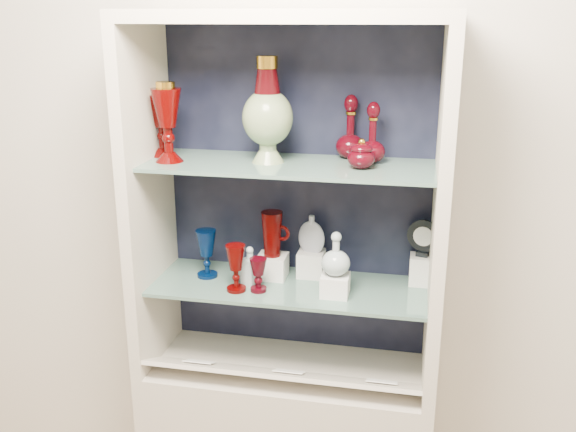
% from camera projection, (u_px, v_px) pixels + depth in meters
% --- Properties ---
extents(wall_back, '(3.50, 0.02, 2.80)m').
position_uv_depth(wall_back, '(301.00, 171.00, 2.26)').
color(wall_back, beige).
rests_on(wall_back, ground).
extents(cabinet_back_panel, '(0.98, 0.02, 1.15)m').
position_uv_depth(cabinet_back_panel, '(299.00, 193.00, 2.25)').
color(cabinet_back_panel, black).
rests_on(cabinet_back_panel, cabinet_base).
extents(cabinet_side_left, '(0.04, 0.40, 1.15)m').
position_uv_depth(cabinet_side_left, '(149.00, 200.00, 2.17)').
color(cabinet_side_left, beige).
rests_on(cabinet_side_left, cabinet_base).
extents(cabinet_side_right, '(0.04, 0.40, 1.15)m').
position_uv_depth(cabinet_side_right, '(440.00, 218.00, 1.98)').
color(cabinet_side_right, beige).
rests_on(cabinet_side_right, cabinet_base).
extents(cabinet_top_cap, '(1.00, 0.40, 0.04)m').
position_uv_depth(cabinet_top_cap, '(288.00, 16.00, 1.90)').
color(cabinet_top_cap, beige).
rests_on(cabinet_top_cap, cabinet_side_left).
extents(shelf_lower, '(0.92, 0.34, 0.01)m').
position_uv_depth(shelf_lower, '(289.00, 286.00, 2.18)').
color(shelf_lower, slate).
rests_on(shelf_lower, cabinet_side_left).
extents(shelf_upper, '(0.92, 0.34, 0.01)m').
position_uv_depth(shelf_upper, '(289.00, 165.00, 2.05)').
color(shelf_upper, slate).
rests_on(shelf_upper, cabinet_side_left).
extents(label_ledge, '(0.92, 0.17, 0.09)m').
position_uv_depth(label_ledge, '(281.00, 375.00, 2.13)').
color(label_ledge, beige).
rests_on(label_ledge, cabinet_base).
extents(label_card_0, '(0.10, 0.06, 0.03)m').
position_uv_depth(label_card_0, '(382.00, 381.00, 2.07)').
color(label_card_0, white).
rests_on(label_card_0, label_ledge).
extents(label_card_1, '(0.10, 0.06, 0.03)m').
position_uv_depth(label_card_1, '(200.00, 362.00, 2.18)').
color(label_card_1, white).
rests_on(label_card_1, label_ledge).
extents(label_card_2, '(0.10, 0.06, 0.03)m').
position_uv_depth(label_card_2, '(289.00, 371.00, 2.12)').
color(label_card_2, white).
rests_on(label_card_2, label_ledge).
extents(pedestal_lamp_left, '(0.10, 0.10, 0.22)m').
position_uv_depth(pedestal_lamp_left, '(162.00, 123.00, 2.13)').
color(pedestal_lamp_left, '#480100').
rests_on(pedestal_lamp_left, shelf_upper).
extents(pedestal_lamp_right, '(0.10, 0.10, 0.25)m').
position_uv_depth(pedestal_lamp_right, '(168.00, 122.00, 2.04)').
color(pedestal_lamp_right, '#480100').
rests_on(pedestal_lamp_right, shelf_upper).
extents(enamel_urn, '(0.20, 0.20, 0.33)m').
position_uv_depth(enamel_urn, '(268.00, 110.00, 2.02)').
color(enamel_urn, '#104323').
rests_on(enamel_urn, shelf_upper).
extents(ruby_decanter_a, '(0.09, 0.09, 0.22)m').
position_uv_depth(ruby_decanter_a, '(373.00, 129.00, 2.03)').
color(ruby_decanter_a, '#41030B').
rests_on(ruby_decanter_a, shelf_upper).
extents(ruby_decanter_b, '(0.11, 0.11, 0.22)m').
position_uv_depth(ruby_decanter_b, '(351.00, 125.00, 2.09)').
color(ruby_decanter_b, '#41030B').
rests_on(ruby_decanter_b, shelf_upper).
extents(lidded_bowl, '(0.11, 0.11, 0.10)m').
position_uv_depth(lidded_bowl, '(361.00, 153.00, 1.97)').
color(lidded_bowl, '#41030B').
rests_on(lidded_bowl, shelf_upper).
extents(cobalt_goblet, '(0.09, 0.09, 0.17)m').
position_uv_depth(cobalt_goblet, '(207.00, 254.00, 2.22)').
color(cobalt_goblet, '#011339').
rests_on(cobalt_goblet, shelf_lower).
extents(ruby_goblet_tall, '(0.08, 0.08, 0.16)m').
position_uv_depth(ruby_goblet_tall, '(236.00, 268.00, 2.10)').
color(ruby_goblet_tall, '#480100').
rests_on(ruby_goblet_tall, shelf_lower).
extents(ruby_goblet_small, '(0.06, 0.06, 0.11)m').
position_uv_depth(ruby_goblet_small, '(258.00, 275.00, 2.11)').
color(ruby_goblet_small, '#41030B').
rests_on(ruby_goblet_small, shelf_lower).
extents(riser_ruby_pitcher, '(0.10, 0.10, 0.08)m').
position_uv_depth(riser_ruby_pitcher, '(272.00, 266.00, 2.23)').
color(riser_ruby_pitcher, silver).
rests_on(riser_ruby_pitcher, shelf_lower).
extents(ruby_pitcher, '(0.13, 0.09, 0.16)m').
position_uv_depth(ruby_pitcher, '(272.00, 234.00, 2.19)').
color(ruby_pitcher, '#480100').
rests_on(ruby_pitcher, riser_ruby_pitcher).
extents(clear_square_bottle, '(0.06, 0.06, 0.14)m').
position_uv_depth(clear_square_bottle, '(250.00, 266.00, 2.15)').
color(clear_square_bottle, '#9DB1B5').
rests_on(clear_square_bottle, shelf_lower).
extents(riser_flat_flask, '(0.09, 0.09, 0.09)m').
position_uv_depth(riser_flat_flask, '(311.00, 263.00, 2.24)').
color(riser_flat_flask, silver).
rests_on(riser_flat_flask, shelf_lower).
extents(flat_flask, '(0.10, 0.06, 0.13)m').
position_uv_depth(flat_flask, '(311.00, 233.00, 2.20)').
color(flat_flask, '#A3A9B7').
rests_on(flat_flask, riser_flat_flask).
extents(riser_clear_round_decanter, '(0.09, 0.09, 0.07)m').
position_uv_depth(riser_clear_round_decanter, '(335.00, 285.00, 2.08)').
color(riser_clear_round_decanter, silver).
rests_on(riser_clear_round_decanter, shelf_lower).
extents(clear_round_decanter, '(0.11, 0.11, 0.14)m').
position_uv_depth(clear_round_decanter, '(336.00, 255.00, 2.05)').
color(clear_round_decanter, '#9DB1B5').
rests_on(clear_round_decanter, riser_clear_round_decanter).
extents(riser_cameo_medallion, '(0.08, 0.08, 0.10)m').
position_uv_depth(riser_cameo_medallion, '(421.00, 270.00, 2.17)').
color(riser_cameo_medallion, silver).
rests_on(riser_cameo_medallion, shelf_lower).
extents(cameo_medallion, '(0.12, 0.07, 0.13)m').
position_uv_depth(cameo_medallion, '(424.00, 238.00, 2.13)').
color(cameo_medallion, black).
rests_on(cameo_medallion, riser_cameo_medallion).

